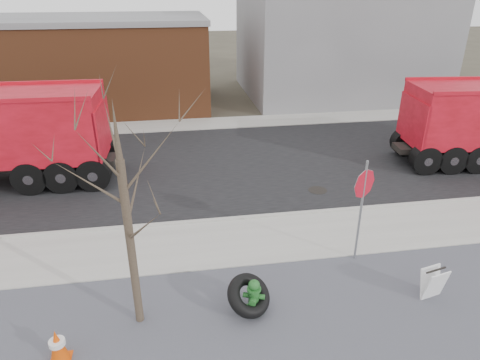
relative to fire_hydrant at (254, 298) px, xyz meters
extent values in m
plane|color=#383328|center=(0.57, 2.74, -0.42)|extent=(120.00, 120.00, 0.00)
cube|color=slate|center=(0.57, -0.76, -0.41)|extent=(60.00, 5.00, 0.03)
cube|color=#9E9B93|center=(0.57, 2.99, -0.39)|extent=(60.00, 2.50, 0.06)
cube|color=#9E9B93|center=(0.57, 4.29, -0.37)|extent=(60.00, 0.15, 0.11)
cube|color=black|center=(0.57, 9.04, -0.41)|extent=(60.00, 9.40, 0.02)
cube|color=#9E9B93|center=(0.57, 14.74, -0.39)|extent=(60.00, 2.00, 0.06)
cube|color=gray|center=(9.57, 20.74, 3.58)|extent=(12.00, 10.00, 8.00)
cube|color=brown|center=(-9.43, 19.74, 2.08)|extent=(20.00, 8.00, 5.00)
cube|color=gray|center=(-9.43, 19.74, 4.73)|extent=(20.20, 8.20, 0.30)
cylinder|color=#382D23|center=(-2.63, 0.14, 1.58)|extent=(0.18, 0.18, 4.00)
cone|color=#382D23|center=(-2.63, 0.14, 4.18)|extent=(0.14, 0.14, 1.20)
cylinder|color=#296928|center=(0.00, 0.01, -0.39)|extent=(0.49, 0.49, 0.07)
cylinder|color=#296928|center=(0.00, 0.01, -0.06)|extent=(0.25, 0.25, 0.66)
cylinder|color=#296928|center=(0.00, 0.01, 0.24)|extent=(0.33, 0.33, 0.06)
sphere|color=#296928|center=(0.00, 0.01, 0.35)|extent=(0.27, 0.27, 0.27)
cylinder|color=#296928|center=(0.00, 0.01, 0.46)|extent=(0.06, 0.06, 0.07)
cylinder|color=#296928|center=(-0.17, 0.07, 0.04)|extent=(0.17, 0.16, 0.12)
cylinder|color=#296928|center=(0.18, -0.06, 0.04)|extent=(0.17, 0.16, 0.12)
cylinder|color=#296928|center=(-0.06, -0.17, 0.02)|extent=(0.20, 0.18, 0.17)
torus|color=black|center=(-0.11, 0.03, 0.05)|extent=(1.45, 1.44, 0.91)
cylinder|color=gray|center=(3.20, 1.64, 1.07)|extent=(0.06, 0.06, 2.98)
cylinder|color=#B80D1F|center=(3.20, 1.64, 1.92)|extent=(0.72, 0.42, 0.81)
cube|color=white|center=(4.41, -0.30, 0.01)|extent=(0.63, 0.33, 0.81)
cube|color=white|center=(4.37, -0.13, 0.01)|extent=(0.63, 0.33, 0.81)
cube|color=black|center=(4.39, -0.21, 0.42)|extent=(0.59, 0.17, 0.04)
cube|color=#DC4606|center=(-4.19, -0.78, -0.40)|extent=(0.42, 0.42, 0.04)
cone|color=#DC4606|center=(-4.19, -0.78, 0.00)|extent=(0.40, 0.40, 0.77)
cylinder|color=white|center=(-4.19, -0.78, 0.08)|extent=(0.32, 0.32, 0.11)
cube|color=red|center=(10.74, 7.57, 1.72)|extent=(5.54, 3.08, 2.33)
cylinder|color=black|center=(9.58, 8.71, 0.18)|extent=(1.19, 0.44, 1.17)
cylinder|color=black|center=(9.37, 6.69, 0.18)|extent=(1.19, 0.44, 1.17)
cube|color=red|center=(-7.03, 8.55, 1.84)|extent=(5.67, 2.84, 2.46)
cylinder|color=black|center=(-5.72, 7.44, 0.22)|extent=(1.24, 0.37, 1.23)
cylinder|color=black|center=(-5.66, 9.58, 0.22)|extent=(1.24, 0.37, 1.23)
camera|label=1|loc=(-1.57, -7.69, 6.68)|focal=32.00mm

